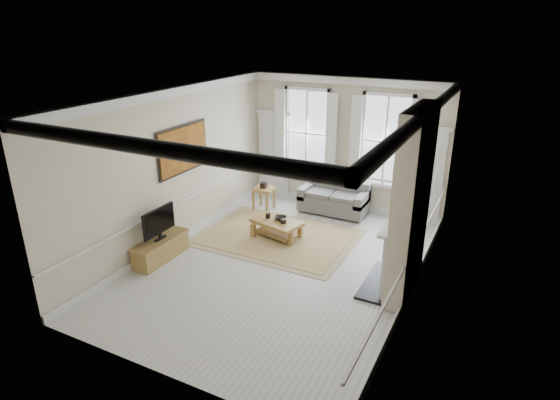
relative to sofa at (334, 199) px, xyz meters
The scene contains 23 objects.
floor 3.13m from the sofa, 89.15° to the right, with size 7.20×7.20×0.00m, color #B7B5AD.
ceiling 4.36m from the sofa, 89.15° to the right, with size 7.20×7.20×0.00m, color white.
back_wall 1.44m from the sofa, 84.61° to the left, with size 5.20×5.20×0.00m, color beige.
left_wall 4.24m from the sofa, 129.40° to the right, with size 7.20×7.20×0.00m, color beige.
right_wall 4.30m from the sofa, 49.60° to the right, with size 7.20×7.20×0.00m, color beige.
window_left 1.90m from the sofa, 156.29° to the left, with size 1.26×0.20×2.20m, color #B2BCC6, non-canonical shape.
window_right 1.95m from the sofa, 21.90° to the left, with size 1.26×0.20×2.20m, color #B2BCC6, non-canonical shape.
door_left 2.20m from the sofa, 167.32° to the left, with size 0.90×0.08×2.30m, color silver.
door_right 2.29m from the sofa, 12.14° to the left, with size 0.90×0.08×2.30m, color silver.
painting 4.14m from the sofa, 131.82° to the right, with size 0.05×1.66×1.06m, color #A6711C.
chimney_breast 4.05m from the sofa, 49.65° to the right, with size 0.35×1.70×3.38m, color beige.
hearth 3.57m from the sofa, 54.88° to the right, with size 0.55×1.50×0.05m, color black.
fireplace 3.70m from the sofa, 52.33° to the right, with size 0.21×1.45×1.33m.
mirror 4.06m from the sofa, 52.20° to the right, with size 0.06×1.26×1.06m, color gold.
sofa is the anchor object (origin of this frame).
side_table 1.84m from the sofa, 159.32° to the right, with size 0.57×0.57×0.59m.
rug 2.15m from the sofa, 107.23° to the right, with size 3.50×2.60×0.02m, color #A08452.
coffee_table 2.12m from the sofa, 107.23° to the right, with size 1.24×0.90×0.42m.
ceramic_pot_a 2.17m from the sofa, 113.96° to the right, with size 0.11×0.11×0.11m, color black.
ceramic_pot_b 2.13m from the sofa, 101.67° to the right, with size 0.13×0.13×0.09m, color black.
bowl 2.02m from the sofa, 106.72° to the right, with size 0.28×0.28×0.07m, color black.
tv_stand 4.66m from the sofa, 119.53° to the right, with size 0.42×1.32×0.47m, color olive.
tv 4.67m from the sofa, 119.29° to the right, with size 0.08×0.90×0.68m.
Camera 1 is at (3.81, -7.55, 4.69)m, focal length 30.00 mm.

